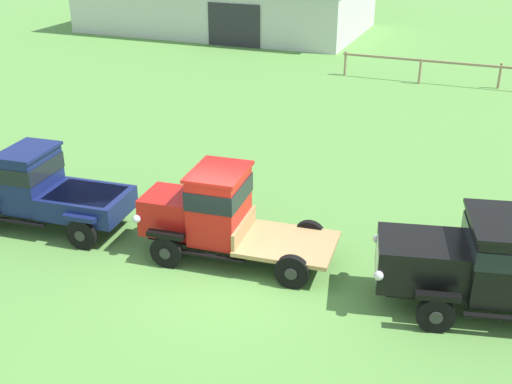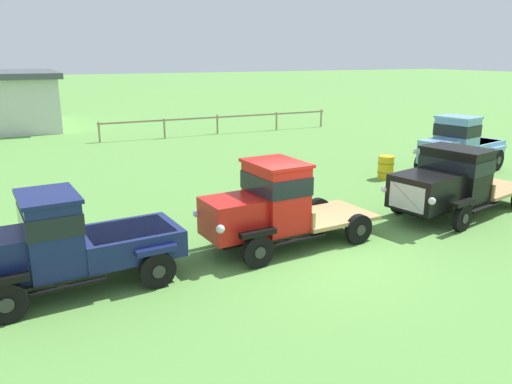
% 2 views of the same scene
% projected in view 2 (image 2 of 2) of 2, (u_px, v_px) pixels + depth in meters
% --- Properties ---
extents(ground_plane, '(240.00, 240.00, 0.00)m').
position_uv_depth(ground_plane, '(314.00, 258.00, 11.97)').
color(ground_plane, '#5B9342').
extents(paddock_fence, '(14.62, 0.60, 1.15)m').
position_uv_depth(paddock_fence, '(221.00, 120.00, 30.36)').
color(paddock_fence, '#997F60').
rests_on(paddock_fence, ground).
extents(vintage_truck_second_in_line, '(4.68, 2.20, 2.09)m').
position_uv_depth(vintage_truck_second_in_line, '(64.00, 243.00, 10.09)').
color(vintage_truck_second_in_line, black).
rests_on(vintage_truck_second_in_line, ground).
extents(vintage_truck_midrow_center, '(4.79, 2.21, 2.22)m').
position_uv_depth(vintage_truck_midrow_center, '(272.00, 205.00, 12.29)').
color(vintage_truck_midrow_center, black).
rests_on(vintage_truck_midrow_center, ground).
extents(vintage_truck_far_side, '(5.71, 3.13, 2.05)m').
position_uv_depth(vintage_truck_far_side, '(449.00, 182.00, 14.80)').
color(vintage_truck_far_side, black).
rests_on(vintage_truck_far_side, ground).
extents(vintage_truck_back_of_row, '(4.82, 2.67, 2.35)m').
position_uv_depth(vintage_truck_back_of_row, '(459.00, 145.00, 20.17)').
color(vintage_truck_back_of_row, black).
rests_on(vintage_truck_back_of_row, ground).
extents(oil_drum_beside_row, '(0.64, 0.64, 0.90)m').
position_uv_depth(oil_drum_beside_row, '(386.00, 167.00, 19.50)').
color(oil_drum_beside_row, gold).
rests_on(oil_drum_beside_row, ground).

